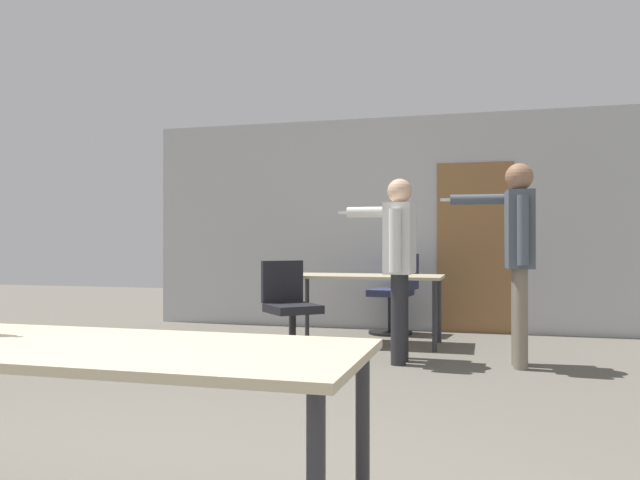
{
  "coord_description": "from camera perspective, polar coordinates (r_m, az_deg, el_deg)",
  "views": [
    {
      "loc": [
        1.24,
        -1.5,
        1.08
      ],
      "look_at": [
        0.11,
        2.7,
        1.1
      ],
      "focal_mm": 35.0,
      "sensor_mm": 36.0,
      "label": 1
    }
  ],
  "objects": [
    {
      "name": "conference_table_near",
      "position": [
        2.37,
        -23.37,
        -10.05
      ],
      "size": [
        2.18,
        0.73,
        0.74
      ],
      "color": "#C6B793",
      "rests_on": "ground_plane"
    },
    {
      "name": "back_wall",
      "position": [
        7.87,
        6.19,
        1.46
      ],
      "size": [
        6.16,
        0.12,
        2.65
      ],
      "color": "#B2B5B7",
      "rests_on": "ground_plane"
    },
    {
      "name": "person_left_plaid",
      "position": [
        5.65,
        7.16,
        -1.09
      ],
      "size": [
        0.76,
        0.65,
        1.66
      ],
      "rotation": [
        0.0,
        0.0,
        1.55
      ],
      "color": "#28282D",
      "rests_on": "ground_plane"
    },
    {
      "name": "office_chair_side_rolled",
      "position": [
        6.16,
        -2.79,
        -6.47
      ],
      "size": [
        0.68,
        0.69,
        0.9
      ],
      "rotation": [
        0.0,
        0.0,
        3.87
      ],
      "color": "black",
      "rests_on": "ground_plane"
    },
    {
      "name": "conference_table_far",
      "position": [
        6.7,
        4.25,
        -3.87
      ],
      "size": [
        1.61,
        0.72,
        0.74
      ],
      "color": "#C6B793",
      "rests_on": "ground_plane"
    },
    {
      "name": "person_center_tall",
      "position": [
        5.67,
        17.62,
        -0.16
      ],
      "size": [
        0.81,
        0.57,
        1.77
      ],
      "rotation": [
        0.0,
        0.0,
        1.64
      ],
      "color": "slate",
      "rests_on": "ground_plane"
    },
    {
      "name": "office_chair_far_left",
      "position": [
        7.47,
        7.01,
        -5.11
      ],
      "size": [
        0.58,
        0.52,
        0.95
      ],
      "rotation": [
        0.0,
        0.0,
        1.42
      ],
      "color": "black",
      "rests_on": "ground_plane"
    }
  ]
}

